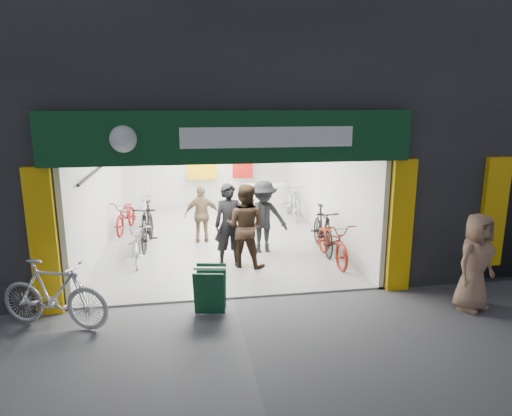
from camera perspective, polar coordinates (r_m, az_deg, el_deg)
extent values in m
plane|color=#56565B|center=(8.80, -2.81, -11.31)|extent=(60.00, 60.00, 0.00)
cube|color=#232326|center=(13.27, -1.14, 22.28)|extent=(16.00, 10.00, 4.50)
cube|color=#232326|center=(13.89, -28.70, 3.70)|extent=(5.00, 10.00, 3.50)
cube|color=#232326|center=(14.80, 18.55, 5.11)|extent=(6.00, 10.00, 3.50)
cube|color=#9E9E99|center=(12.53, -4.91, -3.71)|extent=(6.00, 8.00, 0.04)
cube|color=silver|center=(16.22, -6.17, 5.83)|extent=(6.00, 0.20, 3.20)
cube|color=silver|center=(12.31, -18.89, 2.89)|extent=(0.10, 8.00, 3.20)
cube|color=silver|center=(12.73, 8.34, 3.77)|extent=(0.10, 8.00, 3.20)
cube|color=white|center=(12.00, -5.21, 11.22)|extent=(6.00, 8.00, 0.10)
cube|color=black|center=(8.12, -3.16, 11.07)|extent=(6.00, 0.30, 0.30)
cube|color=#0E3E14|center=(7.92, -2.96, 8.85)|extent=(6.40, 0.25, 0.90)
cube|color=white|center=(7.87, 1.56, 8.83)|extent=(3.00, 0.02, 0.35)
cube|color=#F3B40C|center=(8.58, -25.03, -3.96)|extent=(0.45, 0.12, 2.60)
cube|color=#F3B40C|center=(9.22, 17.65, -2.20)|extent=(0.45, 0.12, 2.60)
cube|color=#F3B40C|center=(10.20, 27.56, -0.49)|extent=(0.50, 0.12, 2.20)
cylinder|color=black|center=(11.63, -18.90, 4.82)|extent=(0.06, 5.00, 0.06)
cube|color=silver|center=(15.04, 1.15, 1.08)|extent=(1.40, 0.60, 1.00)
cube|color=white|center=(9.22, -3.90, 10.25)|extent=(1.30, 0.35, 0.04)
cube|color=white|center=(11.01, -4.81, 10.69)|extent=(1.30, 0.35, 0.04)
cube|color=white|center=(12.80, -5.47, 11.01)|extent=(1.30, 0.35, 0.04)
cube|color=white|center=(14.60, -5.97, 11.26)|extent=(1.30, 0.35, 0.04)
imported|color=#B1B0B5|center=(11.00, -14.52, -3.98)|extent=(0.73, 1.87, 0.97)
imported|color=black|center=(11.90, -13.44, -2.14)|extent=(0.68, 1.96, 1.16)
imported|color=maroon|center=(13.51, -15.94, -0.96)|extent=(0.89, 1.86, 0.94)
imported|color=silver|center=(13.98, -13.59, -0.02)|extent=(0.65, 1.86, 1.10)
imported|color=black|center=(11.36, 8.37, -2.68)|extent=(0.66, 1.93, 1.14)
imported|color=maroon|center=(10.69, 9.57, -4.10)|extent=(0.70, 1.94, 1.01)
imported|color=#ADADB2|center=(14.50, 4.38, 0.98)|extent=(0.59, 2.00, 1.20)
imported|color=silver|center=(8.26, -23.96, -9.78)|extent=(2.00, 1.20, 1.16)
imported|color=black|center=(10.27, -3.35, -2.12)|extent=(0.69, 0.46, 1.88)
imported|color=#332217|center=(10.11, -1.40, -2.28)|extent=(1.15, 1.05, 1.91)
imported|color=black|center=(11.04, 0.93, -1.20)|extent=(1.18, 0.68, 1.81)
imported|color=#81674B|center=(11.93, -6.75, -0.85)|extent=(0.93, 0.43, 1.55)
imported|color=#957057|center=(8.96, 25.73, -6.12)|extent=(1.01, 0.85, 1.77)
cube|color=#0F3C23|center=(7.98, -5.91, -10.64)|extent=(0.56, 0.29, 0.81)
cube|color=#0F3C23|center=(8.29, -5.61, -9.68)|extent=(0.56, 0.29, 0.81)
cube|color=white|center=(7.99, -5.82, -7.55)|extent=(0.56, 0.15, 0.05)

